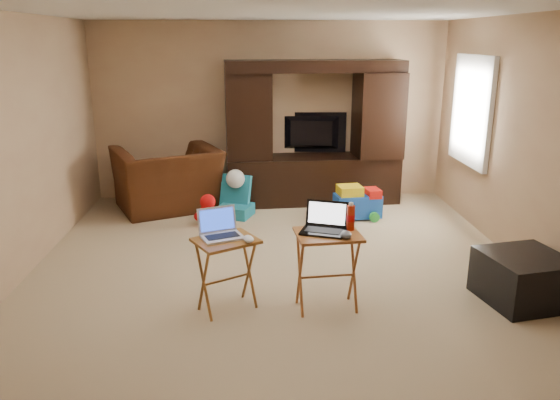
{
  "coord_description": "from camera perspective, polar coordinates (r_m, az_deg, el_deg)",
  "views": [
    {
      "loc": [
        -0.25,
        -5.1,
        2.25
      ],
      "look_at": [
        0.0,
        -0.2,
        0.8
      ],
      "focal_mm": 35.0,
      "sensor_mm": 36.0,
      "label": 1
    }
  ],
  "objects": [
    {
      "name": "floor",
      "position": [
        5.58,
        -0.1,
        -7.32
      ],
      "size": [
        5.5,
        5.5,
        0.0
      ],
      "primitive_type": "plane",
      "color": "tan",
      "rests_on": "ground"
    },
    {
      "name": "ceiling",
      "position": [
        5.11,
        -0.12,
        19.27
      ],
      "size": [
        5.5,
        5.5,
        0.0
      ],
      "primitive_type": "plane",
      "rotation": [
        3.14,
        0.0,
        0.0
      ],
      "color": "silver",
      "rests_on": "ground"
    },
    {
      "name": "wall_back",
      "position": [
        7.92,
        -1.08,
        9.21
      ],
      "size": [
        5.0,
        0.0,
        5.0
      ],
      "primitive_type": "plane",
      "rotation": [
        1.57,
        0.0,
        0.0
      ],
      "color": "tan",
      "rests_on": "ground"
    },
    {
      "name": "wall_front",
      "position": [
        2.57,
        2.87,
        -6.5
      ],
      "size": [
        5.0,
        0.0,
        5.0
      ],
      "primitive_type": "plane",
      "rotation": [
        -1.57,
        0.0,
        0.0
      ],
      "color": "tan",
      "rests_on": "ground"
    },
    {
      "name": "wall_left",
      "position": [
        5.66,
        -26.36,
        4.58
      ],
      "size": [
        0.0,
        5.5,
        5.5
      ],
      "primitive_type": "plane",
      "rotation": [
        1.57,
        0.0,
        1.57
      ],
      "color": "tan",
      "rests_on": "ground"
    },
    {
      "name": "wall_right",
      "position": [
        5.88,
        25.14,
        5.11
      ],
      "size": [
        0.0,
        5.5,
        5.5
      ],
      "primitive_type": "plane",
      "rotation": [
        1.57,
        0.0,
        -1.57
      ],
      "color": "tan",
      "rests_on": "ground"
    },
    {
      "name": "window_pane",
      "position": [
        7.24,
        19.52,
        8.79
      ],
      "size": [
        0.0,
        1.2,
        1.2
      ],
      "primitive_type": "plane",
      "rotation": [
        1.57,
        0.0,
        -1.57
      ],
      "color": "white",
      "rests_on": "ground"
    },
    {
      "name": "window_frame",
      "position": [
        7.23,
        19.37,
        8.8
      ],
      "size": [
        0.06,
        1.14,
        1.34
      ],
      "primitive_type": "cube",
      "color": "white",
      "rests_on": "ground"
    },
    {
      "name": "entertainment_center",
      "position": [
        7.67,
        3.5,
        6.98
      ],
      "size": [
        2.46,
        0.76,
        1.98
      ],
      "primitive_type": "cube",
      "rotation": [
        0.0,
        0.0,
        0.07
      ],
      "color": "black",
      "rests_on": "floor"
    },
    {
      "name": "television",
      "position": [
        7.91,
        3.3,
        6.98
      ],
      "size": [
        1.01,
        0.21,
        0.58
      ],
      "primitive_type": "imported",
      "rotation": [
        0.0,
        0.0,
        3.07
      ],
      "color": "black",
      "rests_on": "entertainment_center"
    },
    {
      "name": "recliner",
      "position": [
        7.57,
        -11.67,
        2.16
      ],
      "size": [
        1.66,
        1.58,
        0.85
      ],
      "primitive_type": "imported",
      "rotation": [
        0.0,
        0.0,
        3.57
      ],
      "color": "#48210F",
      "rests_on": "floor"
    },
    {
      "name": "child_rocker",
      "position": [
        7.16,
        -4.67,
        0.36
      ],
      "size": [
        0.54,
        0.57,
        0.54
      ],
      "primitive_type": null,
      "rotation": [
        0.0,
        0.0,
        -0.36
      ],
      "color": "#187088",
      "rests_on": "floor"
    },
    {
      "name": "plush_toy",
      "position": [
        6.87,
        -7.52,
        -1.01
      ],
      "size": [
        0.37,
        0.3,
        0.41
      ],
      "primitive_type": null,
      "color": "red",
      "rests_on": "floor"
    },
    {
      "name": "push_toy",
      "position": [
        7.15,
        8.1,
        -0.17
      ],
      "size": [
        0.65,
        0.5,
        0.45
      ],
      "primitive_type": null,
      "rotation": [
        0.0,
        0.0,
        0.13
      ],
      "color": "blue",
      "rests_on": "floor"
    },
    {
      "name": "ottoman",
      "position": [
        5.33,
        24.1,
        -7.47
      ],
      "size": [
        0.79,
        0.79,
        0.43
      ],
      "primitive_type": "cube",
      "rotation": [
        0.0,
        0.0,
        0.2
      ],
      "color": "black",
      "rests_on": "floor"
    },
    {
      "name": "tray_table_left",
      "position": [
        4.71,
        -5.58,
        -7.77
      ],
      "size": [
        0.63,
        0.59,
        0.64
      ],
      "primitive_type": "cube",
      "rotation": [
        0.0,
        0.0,
        0.52
      ],
      "color": "#9A6025",
      "rests_on": "floor"
    },
    {
      "name": "tray_table_right",
      "position": [
        4.71,
        4.94,
        -7.44
      ],
      "size": [
        0.57,
        0.48,
        0.69
      ],
      "primitive_type": "cube",
      "rotation": [
        0.0,
        0.0,
        0.1
      ],
      "color": "#AB6129",
      "rests_on": "floor"
    },
    {
      "name": "laptop_left",
      "position": [
        4.58,
        -6.09,
        -2.58
      ],
      "size": [
        0.41,
        0.38,
        0.24
      ],
      "primitive_type": "cube",
      "rotation": [
        0.0,
        0.0,
        0.37
      ],
      "color": "#B7B7BC",
      "rests_on": "tray_table_left"
    },
    {
      "name": "laptop_right",
      "position": [
        4.56,
        4.56,
        -1.98
      ],
      "size": [
        0.44,
        0.4,
        0.24
      ],
      "primitive_type": "cube",
      "rotation": [
        0.0,
        0.0,
        -0.34
      ],
      "color": "black",
      "rests_on": "tray_table_right"
    },
    {
      "name": "mouse_left",
      "position": [
        4.51,
        -3.32,
        -4.08
      ],
      "size": [
        0.11,
        0.15,
        0.05
      ],
      "primitive_type": "ellipsoid",
      "rotation": [
        0.0,
        0.0,
        0.24
      ],
      "color": "silver",
      "rests_on": "tray_table_left"
    },
    {
      "name": "mouse_right",
      "position": [
        4.48,
        6.92,
        -3.62
      ],
      "size": [
        0.1,
        0.15,
        0.06
      ],
      "primitive_type": "ellipsoid",
      "rotation": [
        0.0,
        0.0,
        -0.1
      ],
      "color": "#3D3E42",
      "rests_on": "tray_table_right"
    },
    {
      "name": "water_bottle",
      "position": [
        4.65,
        7.39,
        -1.85
      ],
      "size": [
        0.07,
        0.07,
        0.21
      ],
      "primitive_type": "cylinder",
      "color": "#B4230B",
      "rests_on": "tray_table_right"
    }
  ]
}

